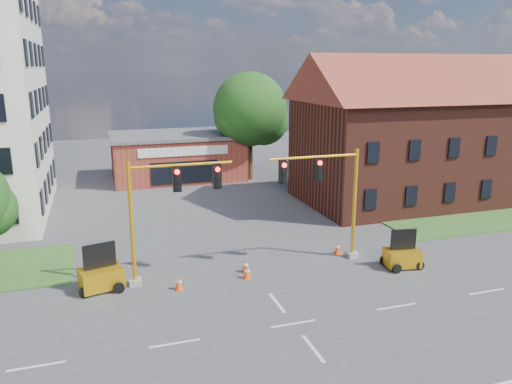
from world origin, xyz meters
The scene contains 15 objects.
ground centered at (0.00, 0.00, 0.00)m, with size 120.00×120.00×0.00m, color #3E3E41.
grass_verge_ne centered at (18.00, 9.00, 0.04)m, with size 14.00×4.00×0.08m, color #29531F.
lane_markings centered at (0.00, -3.00, 0.01)m, with size 60.00×36.00×0.01m, color silver, non-canonical shape.
brick_shop centered at (0.00, 29.98, 2.16)m, with size 12.40×8.40×4.30m.
townhouse_row centered at (18.00, 16.00, 5.93)m, with size 21.00×11.00×11.50m.
tree_large centered at (6.85, 27.08, 6.38)m, with size 7.20×6.86×10.09m.
signal_mast_west centered at (-4.36, 6.00, 3.92)m, with size 5.30×0.60×6.20m.
signal_mast_east centered at (4.36, 6.00, 3.92)m, with size 5.30×0.60×6.20m.
trailer_west centered at (-7.59, 5.96, 0.70)m, with size 2.24×1.77×2.25m.
trailer_east centered at (7.84, 3.88, 0.64)m, with size 1.95×1.46×2.04m.
cone_a centered at (-0.51, 5.02, 0.34)m, with size 0.40×0.40×0.70m.
cone_b centered at (-4.03, 4.78, 0.34)m, with size 0.40×0.40×0.70m.
cone_c centered at (-0.35, 5.80, 0.34)m, with size 0.40×0.40×0.70m.
cone_d centered at (5.47, 6.74, 0.34)m, with size 0.40×0.40×0.70m.
pickup_white centered at (12.45, 14.26, 0.79)m, with size 2.63×5.69×1.58m, color silver.
Camera 1 is at (-7.34, -17.56, 10.50)m, focal length 35.00 mm.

